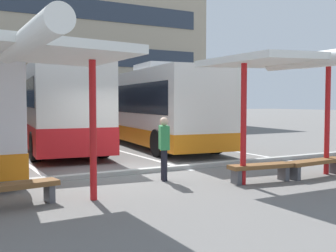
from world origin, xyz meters
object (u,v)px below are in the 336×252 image
(bench_3, at_px, (260,169))
(bench_4, at_px, (316,164))
(coach_bus_1, at_px, (53,108))
(coach_bus_2, at_px, (146,108))
(waiting_passenger_0, at_px, (164,145))
(waiting_shelter_1, at_px, (14,51))
(bench_2, at_px, (13,189))
(waiting_shelter_2, at_px, (297,63))

(bench_3, xyz_separation_m, bench_4, (1.80, -0.13, 0.01))
(coach_bus_1, bearing_deg, coach_bus_2, -7.27)
(coach_bus_2, bearing_deg, coach_bus_1, 172.73)
(bench_3, height_order, waiting_passenger_0, waiting_passenger_0)
(waiting_shelter_1, xyz_separation_m, waiting_passenger_0, (3.72, 1.38, -1.94))
(bench_2, xyz_separation_m, bench_3, (5.69, -0.41, -0.00))
(bench_4, bearing_deg, bench_3, 175.94)
(waiting_shelter_1, bearing_deg, bench_3, 0.49)
(waiting_shelter_2, height_order, bench_3, waiting_shelter_2)
(bench_3, bearing_deg, waiting_passenger_0, 145.92)
(bench_2, distance_m, waiting_passenger_0, 3.88)
(coach_bus_1, distance_m, waiting_passenger_0, 8.88)
(coach_bus_1, distance_m, bench_2, 10.33)
(bench_4, bearing_deg, waiting_passenger_0, 158.82)
(bench_3, relative_size, waiting_passenger_0, 1.07)
(bench_4, bearing_deg, coach_bus_2, 91.23)
(waiting_shelter_1, height_order, bench_3, waiting_shelter_1)
(bench_2, bearing_deg, waiting_shelter_1, -90.00)
(waiting_shelter_1, relative_size, bench_2, 2.84)
(waiting_shelter_1, bearing_deg, coach_bus_2, 53.05)
(bench_3, relative_size, bench_4, 0.84)
(waiting_shelter_1, distance_m, waiting_shelter_2, 6.60)
(coach_bus_2, height_order, bench_2, coach_bus_2)
(coach_bus_2, relative_size, waiting_shelter_2, 2.70)
(coach_bus_1, relative_size, bench_4, 5.64)
(waiting_passenger_0, bearing_deg, waiting_shelter_1, -159.61)
(bench_2, height_order, bench_3, same)
(waiting_shelter_2, xyz_separation_m, waiting_passenger_0, (-2.87, 1.60, -2.01))
(bench_2, relative_size, bench_4, 0.85)
(coach_bus_1, xyz_separation_m, coach_bus_2, (4.16, -0.53, -0.00))
(coach_bus_2, relative_size, waiting_shelter_1, 2.52)
(coach_bus_1, relative_size, waiting_shelter_2, 2.49)
(waiting_passenger_0, bearing_deg, coach_bus_2, 66.76)
(coach_bus_2, height_order, bench_4, coach_bus_2)
(bench_4, bearing_deg, bench_2, 175.93)
(coach_bus_1, bearing_deg, waiting_passenger_0, -86.13)
(coach_bus_1, height_order, bench_3, coach_bus_1)
(coach_bus_2, distance_m, bench_2, 11.83)
(bench_2, distance_m, bench_3, 5.71)
(coach_bus_2, xyz_separation_m, waiting_shelter_1, (-7.28, -9.68, 1.17))
(coach_bus_1, relative_size, waiting_passenger_0, 7.15)
(bench_2, xyz_separation_m, bench_4, (7.49, -0.53, 0.01))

